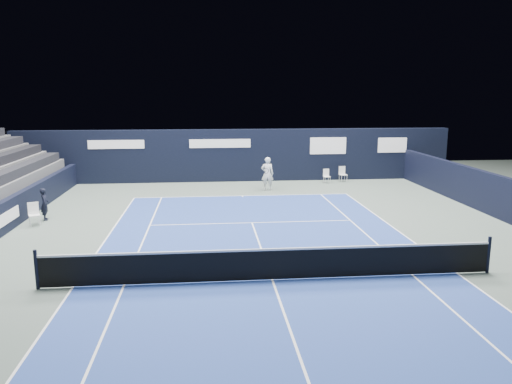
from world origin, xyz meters
TOP-DOWN VIEW (x-y plane):
  - ground at (0.00, 2.00)m, footprint 48.00×48.00m
  - court_surface at (0.00, 0.00)m, footprint 10.97×23.77m
  - enclosure_wall_right at (10.50, 6.00)m, footprint 0.30×22.00m
  - folding_chair_back_a at (5.22, 15.30)m, footprint 0.39×0.42m
  - folding_chair_back_b at (6.28, 15.57)m, footprint 0.46×0.45m
  - line_judge_chair at (-8.71, 6.89)m, footprint 0.54×0.53m
  - line_judge at (-8.54, 7.73)m, footprint 0.44×0.56m
  - court_markings at (0.00, 0.00)m, footprint 11.03×23.83m
  - tennis_net at (0.00, 0.00)m, footprint 12.90×0.10m
  - back_sponsor_wall at (0.01, 16.50)m, footprint 26.00×0.63m
  - side_barrier_left at (-9.50, 5.97)m, footprint 0.33×22.00m
  - tennis_player at (1.47, 13.34)m, footprint 0.72×0.88m

SIDE VIEW (x-z plane):
  - ground at x=0.00m, z-range 0.00..0.00m
  - court_surface at x=0.00m, z-range 0.00..0.01m
  - court_markings at x=0.00m, z-range 0.01..0.01m
  - tennis_net at x=0.00m, z-range -0.04..1.06m
  - folding_chair_back_b at x=6.28m, z-range 0.06..0.98m
  - line_judge_chair at x=-8.71m, z-range 0.06..0.99m
  - folding_chair_back_a at x=5.22m, z-range 0.14..0.95m
  - side_barrier_left at x=-9.50m, z-range 0.00..1.20m
  - line_judge at x=-8.54m, z-range 0.00..1.36m
  - enclosure_wall_right at x=10.50m, z-range 0.00..1.80m
  - tennis_player at x=1.47m, z-range 0.00..1.82m
  - back_sponsor_wall at x=0.01m, z-range 0.00..3.10m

